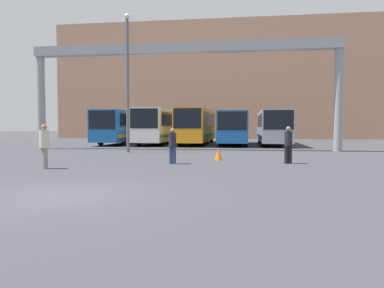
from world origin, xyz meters
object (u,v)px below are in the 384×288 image
(bus_slot_4, at_px, (273,125))
(traffic_cone, at_px, (218,154))
(pedestrian_far_center, at_px, (44,145))
(lamp_post, at_px, (128,78))
(pedestrian_near_right, at_px, (172,145))
(bus_slot_0, at_px, (123,125))
(pedestrian_near_left, at_px, (288,144))
(bus_slot_2, at_px, (197,124))
(bus_slot_1, at_px, (159,124))
(bus_slot_3, at_px, (234,126))

(bus_slot_4, distance_m, traffic_cone, 17.03)
(pedestrian_far_center, relative_size, lamp_post, 0.20)
(pedestrian_near_right, xyz_separation_m, traffic_cone, (1.99, 2.08, -0.58))
(bus_slot_0, bearing_deg, pedestrian_far_center, -80.19)
(lamp_post, bearing_deg, pedestrian_near_left, -31.83)
(pedestrian_near_left, bearing_deg, bus_slot_4, -97.39)
(bus_slot_2, relative_size, pedestrian_far_center, 6.80)
(pedestrian_near_right, xyz_separation_m, pedestrian_far_center, (-4.82, -2.73, 0.09))
(bus_slot_4, relative_size, lamp_post, 1.35)
(bus_slot_1, relative_size, bus_slot_4, 0.89)
(bus_slot_4, xyz_separation_m, pedestrian_near_right, (-5.87, -18.59, -0.90))
(bus_slot_3, bearing_deg, pedestrian_near_right, -97.45)
(lamp_post, bearing_deg, pedestrian_far_center, -92.82)
(traffic_cone, bearing_deg, pedestrian_far_center, -144.79)
(bus_slot_1, bearing_deg, lamp_post, -87.49)
(bus_slot_2, height_order, lamp_post, lamp_post)
(pedestrian_near_left, height_order, pedestrian_far_center, pedestrian_far_center)
(bus_slot_2, height_order, pedestrian_near_left, bus_slot_2)
(pedestrian_far_center, relative_size, traffic_cone, 3.09)
(pedestrian_near_left, bearing_deg, bus_slot_3, -85.41)
(bus_slot_4, bearing_deg, bus_slot_2, 179.36)
(bus_slot_4, xyz_separation_m, pedestrian_near_left, (-0.53, -17.76, -0.86))
(pedestrian_near_left, relative_size, traffic_cone, 2.95)
(bus_slot_3, xyz_separation_m, pedestrian_far_center, (-7.12, -20.32, -0.76))
(bus_slot_4, bearing_deg, traffic_cone, -103.22)
(bus_slot_3, distance_m, pedestrian_far_center, 21.55)
(bus_slot_3, xyz_separation_m, pedestrian_near_right, (-2.30, -17.60, -0.85))
(bus_slot_3, xyz_separation_m, lamp_post, (-6.65, -10.75, 3.18))
(traffic_cone, bearing_deg, bus_slot_0, 123.14)
(traffic_cone, bearing_deg, bus_slot_1, 113.29)
(bus_slot_3, bearing_deg, pedestrian_far_center, -109.31)
(bus_slot_3, height_order, bus_slot_4, bus_slot_4)
(bus_slot_1, xyz_separation_m, pedestrian_near_right, (4.83, -17.93, -1.01))
(bus_slot_4, bearing_deg, bus_slot_3, -164.45)
(bus_slot_2, height_order, traffic_cone, bus_slot_2)
(bus_slot_4, bearing_deg, lamp_post, -131.02)
(bus_slot_1, xyz_separation_m, bus_slot_4, (10.70, 0.66, -0.11))
(bus_slot_2, bearing_deg, pedestrian_near_right, -86.12)
(bus_slot_1, bearing_deg, bus_slot_4, 3.51)
(bus_slot_1, xyz_separation_m, traffic_cone, (6.82, -15.86, -1.59))
(bus_slot_4, xyz_separation_m, pedestrian_far_center, (-10.69, -21.32, -0.81))
(bus_slot_0, height_order, bus_slot_3, bus_slot_0)
(bus_slot_1, relative_size, pedestrian_far_center, 5.99)
(pedestrian_near_right, bearing_deg, lamp_post, 127.44)
(bus_slot_1, height_order, bus_slot_2, bus_slot_1)
(bus_slot_3, distance_m, pedestrian_near_left, 17.06)
(pedestrian_near_left, bearing_deg, lamp_post, -37.50)
(bus_slot_4, height_order, lamp_post, lamp_post)
(bus_slot_2, bearing_deg, bus_slot_1, -168.36)
(bus_slot_0, bearing_deg, lamp_post, -70.02)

